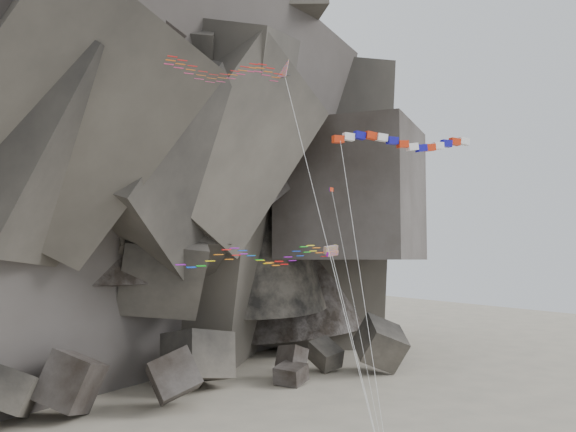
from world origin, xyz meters
TOP-DOWN VIEW (x-y plane):
  - headland at (0.00, 70.00)m, footprint 110.00×70.00m
  - boulder_field at (-1.17, 34.45)m, footprint 80.41×17.04m
  - delta_kite at (-8.30, 2.06)m, footprint 11.41×9.99m
  - banner_kite at (5.46, -2.24)m, footprint 12.49×7.52m
  - parafoil_kite at (-4.26, 3.89)m, footprint 15.36×11.73m
  - pennant_kite at (0.99, -0.45)m, footprint 3.42×9.70m

SIDE VIEW (x-z plane):
  - boulder_field at x=-1.17m, z-range -2.13..6.90m
  - pennant_kite at x=0.99m, z-range 6.49..28.36m
  - parafoil_kite at x=-4.26m, z-range 9.67..27.02m
  - banner_kite at x=5.46m, z-range 14.01..39.96m
  - delta_kite at x=-8.30m, z-range 15.81..46.87m
  - headland at x=0.00m, z-range 0.00..84.00m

